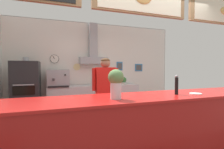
{
  "coord_description": "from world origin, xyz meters",
  "views": [
    {
      "loc": [
        -1.22,
        -2.4,
        1.42
      ],
      "look_at": [
        -0.11,
        0.79,
        1.29
      ],
      "focal_mm": 26.51,
      "sensor_mm": 36.0,
      "label": 1
    }
  ],
  "objects_px": {
    "espresso_machine": "(58,78)",
    "pepper_grinder": "(177,85)",
    "potted_thyme": "(100,80)",
    "basil_vase": "(116,83)",
    "shop_worker": "(105,94)",
    "condiment_plate": "(196,94)",
    "pizza_oven": "(27,94)",
    "potted_basil": "(112,80)",
    "potted_sage": "(123,80)"
  },
  "relations": [
    {
      "from": "potted_sage",
      "to": "potted_basil",
      "type": "relative_size",
      "value": 0.94
    },
    {
      "from": "shop_worker",
      "to": "basil_vase",
      "type": "bearing_deg",
      "value": 82.96
    },
    {
      "from": "pepper_grinder",
      "to": "basil_vase",
      "type": "distance_m",
      "value": 0.92
    },
    {
      "from": "pizza_oven",
      "to": "pepper_grinder",
      "type": "relative_size",
      "value": 6.13
    },
    {
      "from": "potted_thyme",
      "to": "potted_basil",
      "type": "bearing_deg",
      "value": -0.42
    },
    {
      "from": "pepper_grinder",
      "to": "potted_sage",
      "type": "bearing_deg",
      "value": 81.97
    },
    {
      "from": "espresso_machine",
      "to": "potted_sage",
      "type": "distance_m",
      "value": 1.92
    },
    {
      "from": "espresso_machine",
      "to": "pepper_grinder",
      "type": "xyz_separation_m",
      "value": [
        1.52,
        -2.85,
        0.04
      ]
    },
    {
      "from": "espresso_machine",
      "to": "pepper_grinder",
      "type": "distance_m",
      "value": 3.23
    },
    {
      "from": "potted_thyme",
      "to": "basil_vase",
      "type": "bearing_deg",
      "value": -101.38
    },
    {
      "from": "potted_sage",
      "to": "potted_thyme",
      "type": "height_order",
      "value": "potted_thyme"
    },
    {
      "from": "pizza_oven",
      "to": "shop_worker",
      "type": "height_order",
      "value": "pizza_oven"
    },
    {
      "from": "potted_thyme",
      "to": "pepper_grinder",
      "type": "relative_size",
      "value": 0.91
    },
    {
      "from": "espresso_machine",
      "to": "potted_thyme",
      "type": "bearing_deg",
      "value": 0.17
    },
    {
      "from": "potted_thyme",
      "to": "basil_vase",
      "type": "relative_size",
      "value": 0.7
    },
    {
      "from": "espresso_machine",
      "to": "basil_vase",
      "type": "height_order",
      "value": "basil_vase"
    },
    {
      "from": "shop_worker",
      "to": "condiment_plate",
      "type": "xyz_separation_m",
      "value": [
        0.89,
        -1.49,
        0.17
      ]
    },
    {
      "from": "espresso_machine",
      "to": "condiment_plate",
      "type": "relative_size",
      "value": 3.5
    },
    {
      "from": "pizza_oven",
      "to": "potted_sage",
      "type": "xyz_separation_m",
      "value": [
        2.66,
        0.26,
        0.25
      ]
    },
    {
      "from": "condiment_plate",
      "to": "potted_sage",
      "type": "bearing_deg",
      "value": 87.66
    },
    {
      "from": "potted_sage",
      "to": "basil_vase",
      "type": "bearing_deg",
      "value": -114.61
    },
    {
      "from": "potted_sage",
      "to": "potted_thyme",
      "type": "xyz_separation_m",
      "value": [
        -0.74,
        0.01,
        0.01
      ]
    },
    {
      "from": "condiment_plate",
      "to": "pepper_grinder",
      "type": "height_order",
      "value": "pepper_grinder"
    },
    {
      "from": "shop_worker",
      "to": "condiment_plate",
      "type": "distance_m",
      "value": 1.74
    },
    {
      "from": "shop_worker",
      "to": "pepper_grinder",
      "type": "xyz_separation_m",
      "value": [
        0.61,
        -1.43,
        0.3
      ]
    },
    {
      "from": "pepper_grinder",
      "to": "potted_thyme",
      "type": "bearing_deg",
      "value": 96.74
    },
    {
      "from": "espresso_machine",
      "to": "condiment_plate",
      "type": "distance_m",
      "value": 3.42
    },
    {
      "from": "potted_basil",
      "to": "pepper_grinder",
      "type": "xyz_separation_m",
      "value": [
        -0.03,
        -2.85,
        0.13
      ]
    },
    {
      "from": "espresso_machine",
      "to": "potted_basil",
      "type": "distance_m",
      "value": 1.55
    },
    {
      "from": "pizza_oven",
      "to": "basil_vase",
      "type": "height_order",
      "value": "pizza_oven"
    },
    {
      "from": "potted_sage",
      "to": "condiment_plate",
      "type": "distance_m",
      "value": 2.91
    },
    {
      "from": "potted_sage",
      "to": "potted_thyme",
      "type": "distance_m",
      "value": 0.74
    },
    {
      "from": "espresso_machine",
      "to": "potted_basil",
      "type": "height_order",
      "value": "espresso_machine"
    },
    {
      "from": "espresso_machine",
      "to": "potted_thyme",
      "type": "relative_size",
      "value": 2.3
    },
    {
      "from": "shop_worker",
      "to": "potted_basil",
      "type": "height_order",
      "value": "shop_worker"
    },
    {
      "from": "shop_worker",
      "to": "pepper_grinder",
      "type": "height_order",
      "value": "shop_worker"
    },
    {
      "from": "potted_thyme",
      "to": "potted_sage",
      "type": "bearing_deg",
      "value": -0.64
    },
    {
      "from": "shop_worker",
      "to": "potted_thyme",
      "type": "distance_m",
      "value": 1.46
    },
    {
      "from": "condiment_plate",
      "to": "potted_thyme",
      "type": "bearing_deg",
      "value": 102.0
    },
    {
      "from": "pepper_grinder",
      "to": "shop_worker",
      "type": "bearing_deg",
      "value": 113.05
    },
    {
      "from": "shop_worker",
      "to": "basil_vase",
      "type": "xyz_separation_m",
      "value": [
        -0.31,
        -1.46,
        0.36
      ]
    },
    {
      "from": "potted_thyme",
      "to": "potted_basil",
      "type": "relative_size",
      "value": 1.03
    },
    {
      "from": "pepper_grinder",
      "to": "condiment_plate",
      "type": "bearing_deg",
      "value": -12.33
    },
    {
      "from": "potted_sage",
      "to": "pepper_grinder",
      "type": "relative_size",
      "value": 0.82
    },
    {
      "from": "pizza_oven",
      "to": "pepper_grinder",
      "type": "xyz_separation_m",
      "value": [
        2.26,
        -2.58,
        0.39
      ]
    },
    {
      "from": "pizza_oven",
      "to": "potted_sage",
      "type": "bearing_deg",
      "value": 5.57
    },
    {
      "from": "shop_worker",
      "to": "potted_basil",
      "type": "xyz_separation_m",
      "value": [
        0.64,
        1.42,
        0.17
      ]
    },
    {
      "from": "potted_thyme",
      "to": "basil_vase",
      "type": "xyz_separation_m",
      "value": [
        -0.58,
        -2.89,
        0.18
      ]
    },
    {
      "from": "pizza_oven",
      "to": "potted_thyme",
      "type": "distance_m",
      "value": 1.96
    },
    {
      "from": "potted_sage",
      "to": "espresso_machine",
      "type": "bearing_deg",
      "value": 179.86
    }
  ]
}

